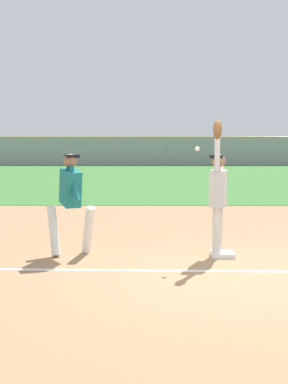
# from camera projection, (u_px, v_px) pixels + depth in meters

# --- Properties ---
(ground_plane) EXTENTS (79.84, 79.84, 0.00)m
(ground_plane) POSITION_uv_depth(u_px,v_px,m) (228.00, 277.00, 8.32)
(ground_plane) COLOR #A37A54
(outfield_grass) EXTENTS (55.03, 19.40, 0.01)m
(outfield_grass) POSITION_uv_depth(u_px,v_px,m) (173.00, 178.00, 25.85)
(outfield_grass) COLOR #3D7533
(outfield_grass) RESTS_ON ground_plane
(first_base) EXTENTS (0.39, 0.39, 0.08)m
(first_base) POSITION_uv_depth(u_px,v_px,m) (222.00, 254.00, 9.65)
(first_base) COLOR white
(first_base) RESTS_ON ground_plane
(fielder) EXTENTS (0.35, 0.89, 2.28)m
(fielder) POSITION_uv_depth(u_px,v_px,m) (218.00, 190.00, 9.56)
(fielder) COLOR silver
(fielder) RESTS_ON ground_plane
(runner) EXTENTS (0.89, 0.80, 1.72)m
(runner) POSITION_uv_depth(u_px,v_px,m) (71.00, 197.00, 9.69)
(runner) COLOR white
(runner) RESTS_ON ground_plane
(baseball) EXTENTS (0.07, 0.07, 0.07)m
(baseball) POSITION_uv_depth(u_px,v_px,m) (197.00, 149.00, 9.35)
(baseball) COLOR white
(outfield_fence) EXTENTS (55.11, 0.08, 1.75)m
(outfield_fence) POSITION_uv_depth(u_px,v_px,m) (166.00, 151.00, 35.40)
(outfield_fence) COLOR #93999E
(outfield_fence) RESTS_ON ground_plane
(parked_car_green) EXTENTS (4.55, 2.43, 1.25)m
(parked_car_green) POSITION_uv_depth(u_px,v_px,m) (69.00, 152.00, 38.29)
(parked_car_green) COLOR #1E6B33
(parked_car_green) RESTS_ON ground_plane
(parked_car_silver) EXTENTS (4.47, 2.25, 1.25)m
(parked_car_silver) POSITION_uv_depth(u_px,v_px,m) (160.00, 152.00, 38.21)
(parked_car_silver) COLOR #B7B7BC
(parked_car_silver) RESTS_ON ground_plane
(parked_car_black) EXTENTS (4.45, 2.22, 1.25)m
(parked_car_black) POSITION_uv_depth(u_px,v_px,m) (266.00, 153.00, 37.89)
(parked_car_black) COLOR black
(parked_car_black) RESTS_ON ground_plane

